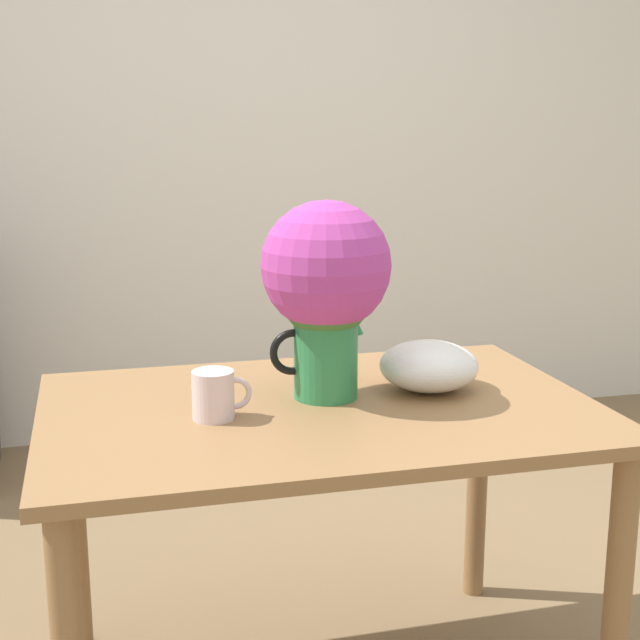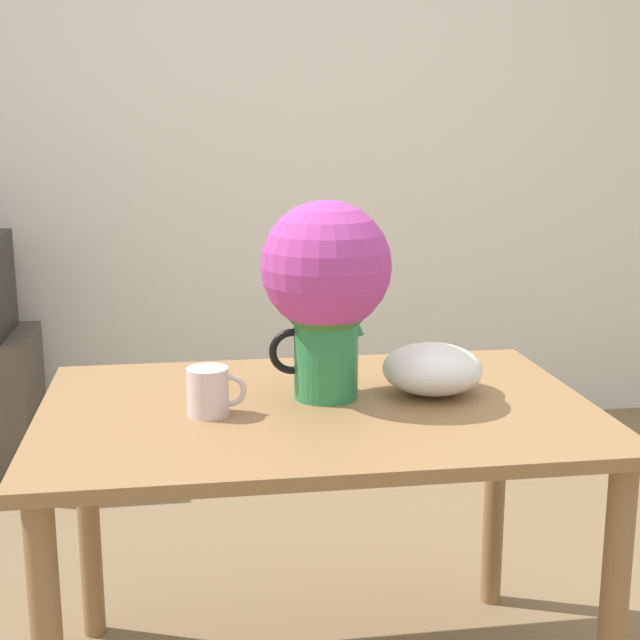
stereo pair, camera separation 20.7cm
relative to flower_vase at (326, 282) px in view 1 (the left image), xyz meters
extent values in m
cube|color=silver|center=(0.12, 1.99, 0.27)|extent=(8.00, 0.05, 2.60)
cube|color=olive|center=(-0.03, -0.05, -0.29)|extent=(1.27, 0.85, 0.03)
cylinder|color=olive|center=(0.55, -0.42, -0.67)|extent=(0.06, 0.06, 0.73)
cylinder|color=olive|center=(-0.60, 0.31, -0.67)|extent=(0.06, 0.06, 0.73)
cylinder|color=olive|center=(0.55, 0.31, -0.67)|extent=(0.06, 0.06, 0.73)
cylinder|color=#2D844C|center=(0.00, 0.00, -0.17)|extent=(0.15, 0.15, 0.21)
cone|color=#2D844C|center=(0.06, 0.00, -0.10)|extent=(0.05, 0.05, 0.05)
torus|color=black|center=(-0.08, 0.00, -0.16)|extent=(0.11, 0.02, 0.11)
sphere|color=#3D7033|center=(0.00, 0.00, -0.02)|extent=(0.23, 0.23, 0.23)
sphere|color=#B23D99|center=(0.00, 0.00, 0.04)|extent=(0.30, 0.30, 0.30)
cylinder|color=silver|center=(-0.28, -0.09, -0.22)|extent=(0.09, 0.09, 0.11)
torus|color=silver|center=(-0.23, -0.09, -0.22)|extent=(0.07, 0.01, 0.07)
ellipsoid|color=white|center=(0.26, 0.00, -0.22)|extent=(0.24, 0.24, 0.12)
camera|label=1|loc=(-0.52, -1.96, 0.36)|focal=50.00mm
camera|label=2|loc=(-0.32, -2.00, 0.36)|focal=50.00mm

